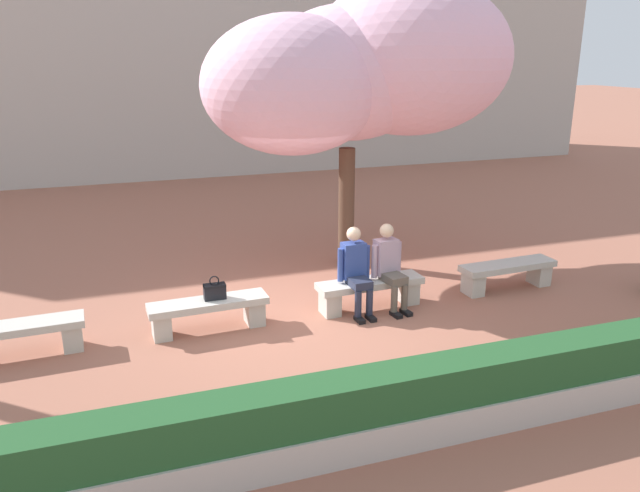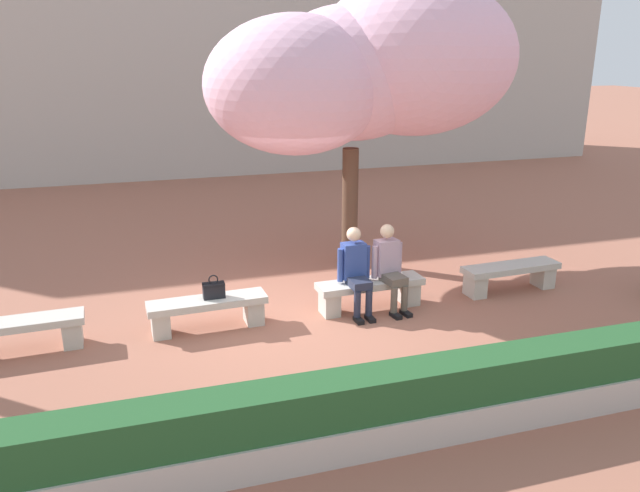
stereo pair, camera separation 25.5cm
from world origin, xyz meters
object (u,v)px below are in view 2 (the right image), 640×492
at_px(stone_bench_west_end, 17,331).
at_px(person_seated_left, 356,268).
at_px(handbag, 214,289).
at_px(cherry_tree_main, 365,70).
at_px(stone_bench_center, 370,290).
at_px(stone_bench_near_east, 510,274).
at_px(person_seated_right, 389,264).
at_px(stone_bench_near_west, 208,309).

height_order(stone_bench_west_end, person_seated_left, person_seated_left).
distance_m(handbag, cherry_tree_main, 4.50).
distance_m(stone_bench_center, stone_bench_near_east, 2.43).
relative_size(stone_bench_center, stone_bench_near_east, 1.00).
bearing_deg(person_seated_right, stone_bench_near_east, 1.40).
bearing_deg(person_seated_left, cherry_tree_main, 66.83).
xyz_separation_m(stone_bench_center, person_seated_left, (-0.26, -0.05, 0.40)).
bearing_deg(stone_bench_west_end, stone_bench_near_west, 0.00).
bearing_deg(cherry_tree_main, stone_bench_west_end, -160.60).
bearing_deg(stone_bench_center, person_seated_right, -10.90).
height_order(stone_bench_near_west, stone_bench_near_east, same).
relative_size(stone_bench_west_end, stone_bench_center, 1.00).
bearing_deg(cherry_tree_main, stone_bench_near_east, -46.03).
relative_size(stone_bench_west_end, handbag, 4.89).
distance_m(stone_bench_near_west, cherry_tree_main, 4.75).
height_order(stone_bench_near_west, handbag, handbag).
bearing_deg(person_seated_left, person_seated_right, 0.07).
height_order(stone_bench_center, person_seated_right, person_seated_right).
height_order(stone_bench_center, stone_bench_near_east, same).
bearing_deg(stone_bench_near_west, stone_bench_center, 0.00).
height_order(person_seated_left, person_seated_right, same).
relative_size(stone_bench_near_west, handbag, 4.89).
distance_m(stone_bench_west_end, person_seated_left, 4.62).
height_order(handbag, cherry_tree_main, cherry_tree_main).
relative_size(person_seated_left, person_seated_right, 1.00).
xyz_separation_m(stone_bench_center, cherry_tree_main, (0.58, 1.92, 3.13)).
bearing_deg(stone_bench_center, stone_bench_near_east, 0.00).
xyz_separation_m(stone_bench_near_west, person_seated_left, (2.17, -0.05, 0.40)).
xyz_separation_m(stone_bench_west_end, cherry_tree_main, (5.44, 1.92, 3.13)).
height_order(stone_bench_west_end, cherry_tree_main, cherry_tree_main).
bearing_deg(stone_bench_center, person_seated_left, -168.45).
bearing_deg(person_seated_left, stone_bench_west_end, 179.33).
height_order(person_seated_left, handbag, person_seated_left).
relative_size(stone_bench_west_end, stone_bench_near_east, 1.00).
relative_size(stone_bench_west_end, stone_bench_near_west, 1.00).
xyz_separation_m(stone_bench_near_west, stone_bench_center, (2.43, 0.00, 0.00)).
height_order(stone_bench_west_end, stone_bench_near_east, same).
bearing_deg(stone_bench_center, cherry_tree_main, 73.12).
bearing_deg(stone_bench_west_end, cherry_tree_main, 19.40).
relative_size(person_seated_left, handbag, 3.81).
distance_m(stone_bench_near_east, person_seated_right, 2.19).
height_order(stone_bench_near_east, handbag, handbag).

